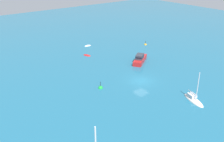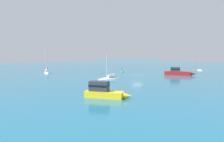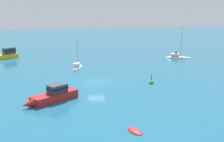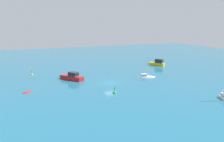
# 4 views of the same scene
# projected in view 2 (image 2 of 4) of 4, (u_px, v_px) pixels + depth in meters

# --- Properties ---
(ground_plane) EXTENTS (160.00, 160.00, 0.00)m
(ground_plane) POSITION_uv_depth(u_px,v_px,m) (137.00, 75.00, 54.00)
(ground_plane) COLOR #1E607F
(sloop) EXTENTS (2.83, 4.98, 5.67)m
(sloop) POSITION_uv_depth(u_px,v_px,m) (109.00, 79.00, 45.81)
(sloop) COLOR silver
(sloop) RESTS_ON ground
(dinghy) EXTENTS (1.86, 0.96, 0.50)m
(dinghy) POSITION_uv_depth(u_px,v_px,m) (200.00, 70.00, 67.29)
(dinghy) COLOR white
(dinghy) RESTS_ON ground
(powerboat) EXTENTS (5.76, 4.25, 2.10)m
(powerboat) POSITION_uv_depth(u_px,v_px,m) (104.00, 91.00, 27.71)
(powerboat) COLOR yellow
(powerboat) RESTS_ON ground
(motor_cruiser) EXTENTS (7.08, 5.39, 2.00)m
(motor_cruiser) POSITION_uv_depth(u_px,v_px,m) (178.00, 72.00, 53.74)
(motor_cruiser) COLOR #B21E1E
(motor_cruiser) RESTS_ON ground
(yacht) EXTENTS (5.62, 3.13, 7.18)m
(yacht) POSITION_uv_depth(u_px,v_px,m) (47.00, 72.00, 59.26)
(yacht) COLOR silver
(yacht) RESTS_ON ground
(rib) EXTENTS (1.62, 2.35, 0.42)m
(rib) POSITION_uv_depth(u_px,v_px,m) (177.00, 71.00, 66.38)
(rib) COLOR #B21E1E
(rib) RESTS_ON ground
(mooring_buoy) EXTENTS (0.82, 0.82, 1.70)m
(mooring_buoy) POSITION_uv_depth(u_px,v_px,m) (122.00, 72.00, 61.48)
(mooring_buoy) COLOR green
(mooring_buoy) RESTS_ON ground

